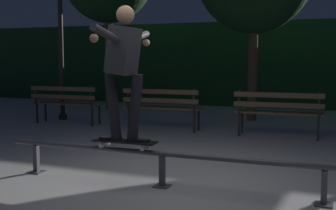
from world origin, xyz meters
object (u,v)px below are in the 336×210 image
(skateboarder, at_px, (124,62))
(lamp_post_left, at_px, (60,15))
(skateboard, at_px, (124,142))
(park_bench_left_center, at_px, (162,104))
(grind_rail, at_px, (162,159))
(park_bench_leftmost, at_px, (66,100))
(park_bench_right_center, at_px, (278,109))

(skateboarder, height_order, lamp_post_left, lamp_post_left)
(skateboard, xyz_separation_m, park_bench_left_center, (-0.99, 3.64, 0.05))
(grind_rail, bearing_deg, park_bench_leftmost, 136.02)
(grind_rail, distance_m, lamp_post_left, 6.45)
(park_bench_leftmost, bearing_deg, grind_rail, -43.98)
(skateboard, bearing_deg, park_bench_right_center, 70.19)
(park_bench_left_center, bearing_deg, park_bench_leftmost, 180.00)
(skateboarder, distance_m, park_bench_leftmost, 4.99)
(skateboarder, distance_m, park_bench_right_center, 3.97)
(park_bench_leftmost, bearing_deg, skateboarder, -47.82)
(grind_rail, relative_size, park_bench_leftmost, 2.54)
(skateboarder, bearing_deg, park_bench_right_center, 70.23)
(park_bench_leftmost, bearing_deg, lamp_post_left, 129.60)
(skateboarder, relative_size, park_bench_leftmost, 0.97)
(park_bench_leftmost, height_order, park_bench_right_center, same)
(park_bench_left_center, xyz_separation_m, park_bench_right_center, (2.30, 0.00, 0.00))
(park_bench_right_center, bearing_deg, grind_rail, -102.92)
(park_bench_leftmost, height_order, park_bench_left_center, same)
(park_bench_left_center, bearing_deg, lamp_post_left, 167.21)
(park_bench_left_center, bearing_deg, grind_rail, -68.03)
(lamp_post_left, bearing_deg, grind_rail, -44.86)
(grind_rail, bearing_deg, park_bench_right_center, 77.08)
(park_bench_leftmost, xyz_separation_m, park_bench_right_center, (4.61, 0.00, 0.00))
(skateboarder, xyz_separation_m, park_bench_right_center, (1.31, 3.64, -0.89))
(park_bench_right_center, bearing_deg, park_bench_leftmost, 180.00)
(skateboard, relative_size, skateboarder, 0.50)
(park_bench_leftmost, bearing_deg, skateboard, -47.84)
(grind_rail, distance_m, skateboard, 0.50)
(grind_rail, relative_size, lamp_post_left, 1.05)
(park_bench_leftmost, relative_size, park_bench_left_center, 1.00)
(park_bench_right_center, height_order, lamp_post_left, lamp_post_left)
(skateboard, distance_m, lamp_post_left, 6.08)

